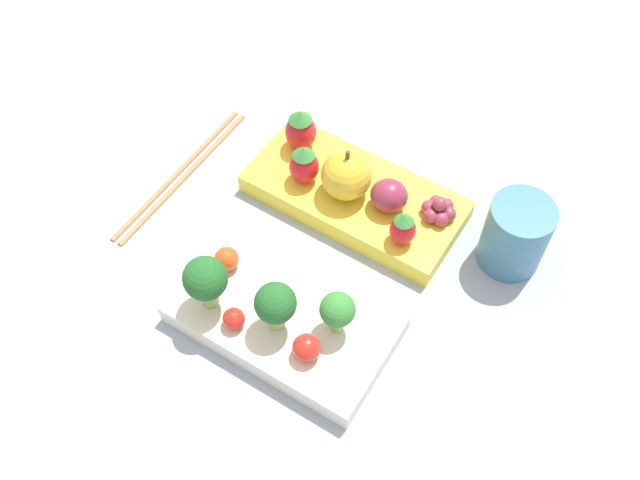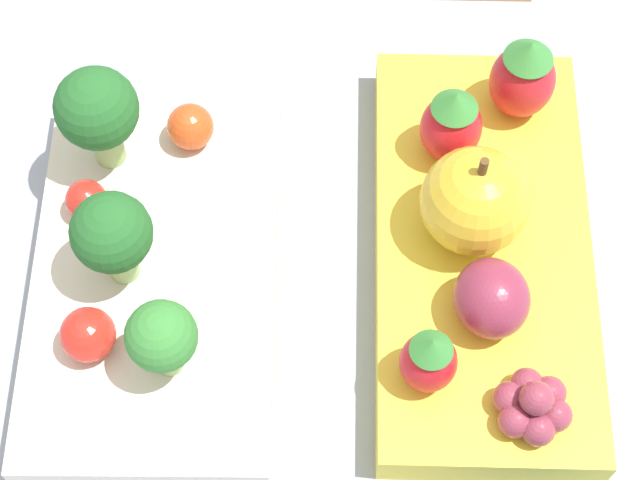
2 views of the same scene
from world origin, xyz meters
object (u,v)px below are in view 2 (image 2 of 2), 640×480
(apple, at_px, (474,198))
(strawberry_0, at_px, (523,77))
(bento_box_savoury, at_px, (157,272))
(broccoli_floret_2, at_px, (97,111))
(cherry_tomato_0, at_px, (86,200))
(broccoli_floret_0, at_px, (162,338))
(strawberry_2, at_px, (451,125))
(cherry_tomato_2, at_px, (190,127))
(plum, at_px, (492,298))
(grape_cluster, at_px, (533,406))
(strawberry_1, at_px, (429,360))
(bento_box_fruit, at_px, (482,251))
(broccoli_floret_1, at_px, (112,228))
(cherry_tomato_1, at_px, (88,335))

(apple, bearing_deg, strawberry_0, -31.05)
(bento_box_savoury, bearing_deg, apple, -90.61)
(broccoli_floret_2, bearing_deg, cherry_tomato_0, 158.65)
(broccoli_floret_0, height_order, strawberry_2, broccoli_floret_0)
(cherry_tomato_2, bearing_deg, plum, -132.36)
(broccoli_floret_2, relative_size, grape_cluster, 1.71)
(broccoli_floret_0, xyz_separation_m, strawberry_1, (-0.02, -0.11, -0.01))
(cherry_tomato_2, bearing_deg, broccoli_floret_2, 95.29)
(strawberry_1, bearing_deg, broccoli_floret_2, 44.23)
(strawberry_2, height_order, grape_cluster, strawberry_2)
(apple, height_order, strawberry_2, apple)
(strawberry_0, bearing_deg, bento_box_fruit, 156.49)
(bento_box_savoury, distance_m, strawberry_0, 0.20)
(broccoli_floret_0, relative_size, broccoli_floret_2, 0.79)
(bento_box_fruit, bearing_deg, broccoli_floret_2, 67.27)
(broccoli_floret_1, height_order, cherry_tomato_2, broccoli_floret_1)
(cherry_tomato_0, bearing_deg, broccoli_floret_0, -159.22)
(bento_box_savoury, height_order, broccoli_floret_2, broccoli_floret_2)
(strawberry_1, xyz_separation_m, plum, (0.03, -0.03, -0.00))
(bento_box_savoury, height_order, strawberry_0, strawberry_0)
(broccoli_floret_1, relative_size, strawberry_2, 1.21)
(broccoli_floret_1, height_order, strawberry_1, broccoli_floret_1)
(bento_box_fruit, xyz_separation_m, cherry_tomato_1, (-0.03, 0.19, 0.02))
(strawberry_2, bearing_deg, cherry_tomato_1, 114.26)
(cherry_tomato_1, bearing_deg, strawberry_0, -65.04)
(bento_box_savoury, xyz_separation_m, plum, (-0.05, -0.15, 0.03))
(bento_box_savoury, relative_size, strawberry_1, 5.48)
(bento_box_savoury, relative_size, strawberry_2, 4.60)
(strawberry_0, bearing_deg, broccoli_floret_1, 107.29)
(apple, xyz_separation_m, strawberry_2, (0.04, 0.00, -0.00))
(apple, bearing_deg, cherry_tomato_1, 101.77)
(bento_box_savoury, distance_m, bento_box_fruit, 0.16)
(broccoli_floret_1, height_order, strawberry_0, broccoli_floret_1)
(cherry_tomato_0, xyz_separation_m, cherry_tomato_1, (-0.07, 0.00, 0.00))
(bento_box_savoury, relative_size, cherry_tomato_0, 10.65)
(bento_box_fruit, bearing_deg, broccoli_floret_0, 105.33)
(cherry_tomato_1, bearing_deg, cherry_tomato_2, -27.52)
(broccoli_floret_0, relative_size, strawberry_2, 1.03)
(cherry_tomato_0, bearing_deg, broccoli_floret_1, -155.09)
(broccoli_floret_2, bearing_deg, strawberry_2, -96.82)
(broccoli_floret_2, xyz_separation_m, plum, (-0.11, -0.17, -0.02))
(broccoli_floret_2, bearing_deg, bento_box_savoury, -165.12)
(cherry_tomato_1, distance_m, apple, 0.19)
(bento_box_savoury, distance_m, grape_cluster, 0.19)
(bento_box_savoury, distance_m, strawberry_1, 0.14)
(cherry_tomato_1, bearing_deg, plum, -93.10)
(strawberry_1, height_order, grape_cluster, strawberry_1)
(cherry_tomato_0, bearing_deg, bento_box_savoury, -138.22)
(broccoli_floret_2, relative_size, strawberry_0, 1.21)
(grape_cluster, bearing_deg, cherry_tomato_0, 55.17)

